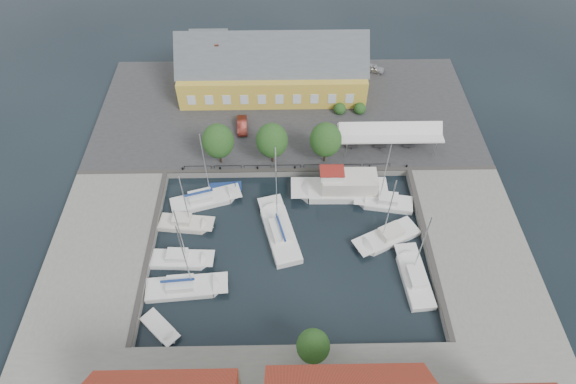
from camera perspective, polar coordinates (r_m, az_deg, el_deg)
The scene contains 21 objects.
ground at distance 58.49m, azimuth 0.10°, elevation -5.40°, with size 140.00×140.00×0.00m, color black.
north_quay at distance 74.01m, azimuth -0.22°, elevation 9.43°, with size 56.00×26.00×1.00m, color #2D2D30.
west_quay at distance 60.79m, azimuth -21.23°, elevation -6.56°, with size 12.00×24.00×1.00m, color slate.
east_quay at distance 61.27m, azimuth 21.29°, elevation -6.00°, with size 12.00×24.00×1.00m, color slate.
quay_edge_fittings at distance 60.57m, azimuth 0.04°, elevation -1.16°, with size 56.00×24.72×0.40m.
warehouse at distance 75.96m, azimuth -2.31°, elevation 14.26°, with size 28.56×14.00×9.55m.
tent_canopy at distance 67.10m, azimuth 12.00°, elevation 6.85°, with size 14.00×4.00×2.83m.
quay_trees at distance 62.84m, azimuth -1.93°, elevation 6.13°, with size 18.20×4.20×6.30m.
car_silver at distance 82.49m, azimuth 10.12°, elevation 14.25°, with size 1.46×3.62×1.23m, color #B2B3BA.
car_red at distance 70.30m, azimuth -5.46°, elevation 7.90°, with size 1.40×4.01×1.32m, color maroon.
center_sailboat at distance 58.50m, azimuth -1.00°, elevation -4.79°, with size 5.54×10.73×14.07m.
trawler at distance 62.60m, azimuth 6.60°, elevation 0.51°, with size 12.81×3.97×5.00m.
east_boat_a at distance 62.71m, azimuth 11.38°, elevation -1.29°, with size 7.78×3.72×10.76m.
east_boat_b at distance 59.39m, azimuth 11.72°, elevation -5.29°, with size 8.63×6.12×11.42m.
east_boat_c at distance 56.84m, azimuth 14.74°, elevation -9.88°, with size 3.38×8.75×10.92m.
west_boat_a at distance 62.67m, azimuth -9.90°, elevation -1.00°, with size 9.35×5.05×11.99m.
west_boat_b at distance 60.69m, azimuth -12.07°, elevation -3.76°, with size 7.02×3.08×9.53m.
west_boat_c at distance 57.69m, azimuth -12.54°, elevation -7.87°, with size 7.45×2.65×10.07m.
west_boat_d at distance 55.59m, azimuth -12.13°, elevation -11.06°, with size 9.35×3.47×12.13m.
launch_sw at distance 54.09m, azimuth -14.93°, elevation -15.32°, with size 4.68×4.59×0.98m.
launch_nw at distance 63.83m, azimuth -7.49°, elevation 0.37°, with size 4.37×1.97×0.88m.
Camera 1 is at (-0.67, -34.24, 47.42)m, focal length 30.00 mm.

